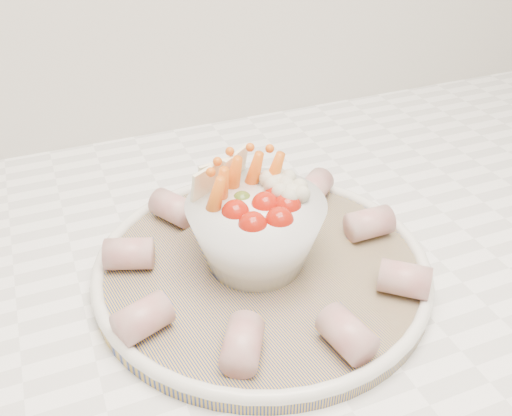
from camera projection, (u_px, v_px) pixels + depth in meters
name	position (u px, v px, depth m)	size (l,w,h in m)	color
serving_platter	(262.00, 266.00, 0.55)	(0.37, 0.37, 0.02)	navy
veggie_bowl	(256.00, 227.00, 0.53)	(0.13, 0.13, 0.10)	white
cured_meat_rolls	(262.00, 251.00, 0.54)	(0.29, 0.30, 0.03)	#A84D4D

